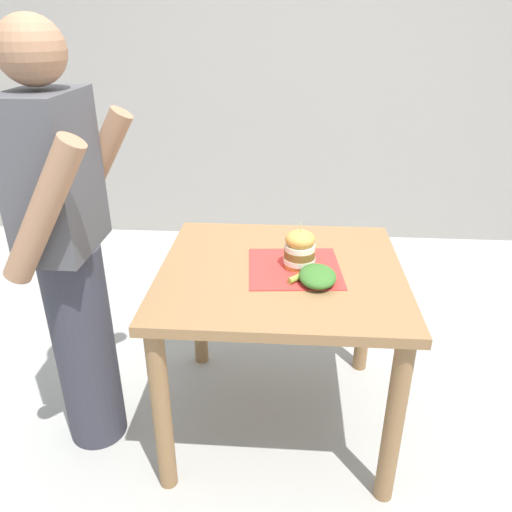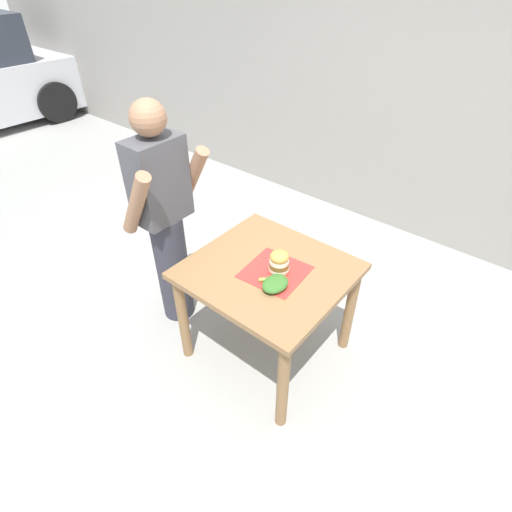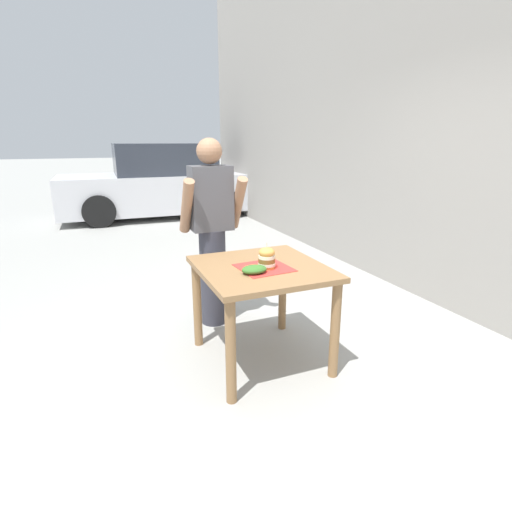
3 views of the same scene
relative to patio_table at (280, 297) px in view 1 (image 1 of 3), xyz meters
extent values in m
plane|color=#9E9E99|center=(0.00, 0.00, -0.64)|extent=(80.00, 80.00, 0.00)
cube|color=olive|center=(0.00, 0.00, 0.11)|extent=(0.91, 0.96, 0.04)
cylinder|color=olive|center=(-0.39, -0.42, -0.27)|extent=(0.07, 0.07, 0.73)
cylinder|color=olive|center=(0.39, -0.42, -0.27)|extent=(0.07, 0.07, 0.73)
cylinder|color=olive|center=(-0.39, 0.42, -0.27)|extent=(0.07, 0.07, 0.73)
cylinder|color=olive|center=(0.39, 0.42, -0.27)|extent=(0.07, 0.07, 0.73)
cube|color=red|center=(0.00, -0.05, 0.14)|extent=(0.39, 0.39, 0.00)
cylinder|color=gold|center=(0.01, -0.07, 0.15)|extent=(0.12, 0.12, 0.02)
cylinder|color=silver|center=(0.01, -0.07, 0.17)|extent=(0.13, 0.13, 0.02)
cylinder|color=brown|center=(0.01, -0.07, 0.19)|extent=(0.12, 0.12, 0.03)
cylinder|color=silver|center=(0.01, -0.07, 0.22)|extent=(0.12, 0.12, 0.02)
ellipsoid|color=gold|center=(0.01, -0.07, 0.25)|extent=(0.12, 0.12, 0.07)
cylinder|color=#D1B77F|center=(0.01, -0.07, 0.30)|extent=(0.00, 0.00, 0.05)
cylinder|color=#8EA83D|center=(-0.11, -0.06, 0.15)|extent=(0.07, 0.07, 0.02)
ellipsoid|color=#386B28|center=(-0.11, -0.14, 0.16)|extent=(0.18, 0.14, 0.06)
cylinder|color=#33333D|center=(-0.14, 0.79, -0.19)|extent=(0.24, 0.24, 0.90)
cube|color=#4C4C51|center=(-0.14, 0.79, 0.54)|extent=(0.36, 0.22, 0.56)
sphere|color=#9E7051|center=(-0.14, 0.79, 0.94)|extent=(0.22, 0.22, 0.22)
cylinder|color=#9E7051|center=(-0.37, 0.73, 0.49)|extent=(0.09, 0.34, 0.50)
cylinder|color=#9E7051|center=(0.09, 0.73, 0.49)|extent=(0.09, 0.34, 0.50)
camera|label=1|loc=(-1.76, -0.02, 1.04)|focal=35.00mm
camera|label=2|loc=(-1.53, -1.15, 1.72)|focal=28.00mm
camera|label=3|loc=(-1.12, -2.58, 1.03)|focal=28.00mm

